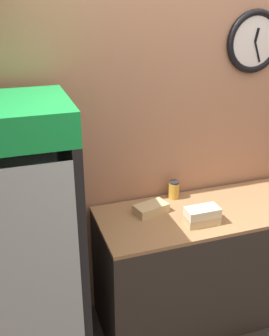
{
  "coord_description": "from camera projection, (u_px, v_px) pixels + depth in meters",
  "views": [
    {
      "loc": [
        -1.27,
        -1.25,
        2.3
      ],
      "look_at": [
        -0.57,
        0.86,
        1.33
      ],
      "focal_mm": 42.0,
      "sensor_mm": 36.0,
      "label": 1
    }
  ],
  "objects": [
    {
      "name": "wall_back",
      "position": [
        192.0,
        135.0,
        2.9
      ],
      "size": [
        5.2,
        0.1,
        2.7
      ],
      "color": "#AD7A5B",
      "rests_on": "ground_plane"
    },
    {
      "name": "condiment_jar",
      "position": [
        174.0,
        190.0,
        2.89
      ],
      "size": [
        0.08,
        0.08,
        0.14
      ],
      "color": "gold",
      "rests_on": "prep_counter"
    },
    {
      "name": "sandwich_flat_left",
      "position": [
        151.0,
        208.0,
        2.71
      ],
      "size": [
        0.25,
        0.18,
        0.06
      ],
      "color": "tan",
      "rests_on": "prep_counter"
    },
    {
      "name": "prep_counter",
      "position": [
        206.0,
        264.0,
        2.94
      ],
      "size": [
        1.59,
        0.63,
        0.92
      ],
      "color": "#332D28",
      "rests_on": "ground_plane"
    },
    {
      "name": "sandwich_stack_bottom",
      "position": [
        202.0,
        220.0,
        2.57
      ],
      "size": [
        0.22,
        0.12,
        0.06
      ],
      "color": "tan",
      "rests_on": "prep_counter"
    },
    {
      "name": "beverage_cooler",
      "position": [
        23.0,
        235.0,
        2.36
      ],
      "size": [
        0.63,
        0.71,
        1.82
      ],
      "color": "black",
      "rests_on": "ground_plane"
    },
    {
      "name": "sandwich_stack_middle",
      "position": [
        202.0,
        212.0,
        2.55
      ],
      "size": [
        0.22,
        0.12,
        0.06
      ],
      "color": "beige",
      "rests_on": "sandwich_stack_bottom"
    }
  ]
}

